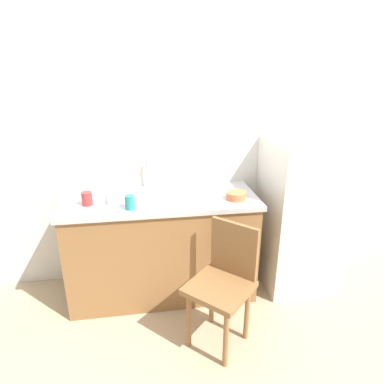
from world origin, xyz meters
name	(u,v)px	position (x,y,z in m)	size (l,w,h in m)	color
ground_plane	(203,340)	(0.00, 0.00, 0.00)	(8.00, 8.00, 0.00)	tan
back_wall	(184,137)	(0.00, 1.00, 1.31)	(4.80, 0.10, 2.63)	silver
cabinet_base	(163,248)	(-0.24, 0.65, 0.43)	(1.53, 0.60, 0.86)	olive
countertop	(161,200)	(-0.24, 0.65, 0.88)	(1.57, 0.64, 0.04)	#B7B7BC
faucet	(148,174)	(-0.33, 0.90, 1.02)	(0.02, 0.02, 0.25)	#B7B7BC
refrigerator	(298,215)	(0.96, 0.63, 0.66)	(0.58, 0.63, 1.32)	silver
chair	(224,280)	(0.14, 0.02, 0.50)	(0.57, 0.57, 0.89)	olive
dish_tray	(127,196)	(-0.51, 0.64, 0.92)	(0.28, 0.20, 0.05)	white
terracotta_bowl	(236,196)	(0.35, 0.52, 0.92)	(0.16, 0.16, 0.06)	#C67042
cup_teal	(130,202)	(-0.48, 0.45, 0.95)	(0.07, 0.07, 0.11)	teal
cup_red	(87,199)	(-0.81, 0.57, 0.95)	(0.08, 0.08, 0.10)	red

